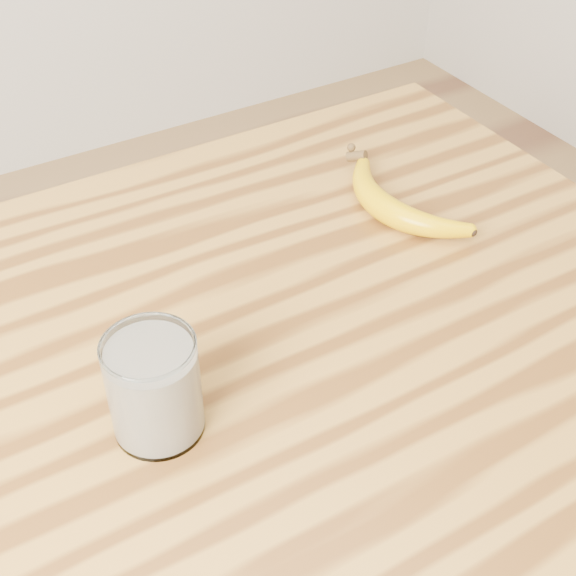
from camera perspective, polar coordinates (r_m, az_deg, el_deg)
table at (r=0.94m, az=-6.18°, el=-10.90°), size 1.20×0.80×0.90m
smoothie_glass at (r=0.75m, az=-9.49°, el=-7.04°), size 0.09×0.09×0.11m
banana at (r=1.03m, az=6.90°, el=5.60°), size 0.14×0.30×0.04m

